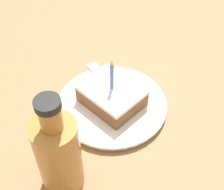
{
  "coord_description": "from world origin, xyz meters",
  "views": [
    {
      "loc": [
        0.29,
        0.33,
        0.5
      ],
      "look_at": [
        -0.03,
        0.03,
        0.04
      ],
      "focal_mm": 50.0,
      "sensor_mm": 36.0,
      "label": 1
    }
  ],
  "objects_px": {
    "fork": "(109,81)",
    "bottle": "(59,154)",
    "plate": "(112,104)",
    "cake_slice": "(112,95)"
  },
  "relations": [
    {
      "from": "cake_slice",
      "to": "fork",
      "type": "distance_m",
      "value": 0.07
    },
    {
      "from": "fork",
      "to": "bottle",
      "type": "relative_size",
      "value": 0.84
    },
    {
      "from": "cake_slice",
      "to": "bottle",
      "type": "relative_size",
      "value": 0.58
    },
    {
      "from": "fork",
      "to": "plate",
      "type": "bearing_deg",
      "value": 50.2
    },
    {
      "from": "plate",
      "to": "fork",
      "type": "distance_m",
      "value": 0.06
    },
    {
      "from": "bottle",
      "to": "cake_slice",
      "type": "bearing_deg",
      "value": -161.91
    },
    {
      "from": "fork",
      "to": "bottle",
      "type": "distance_m",
      "value": 0.25
    },
    {
      "from": "plate",
      "to": "cake_slice",
      "type": "xyz_separation_m",
      "value": [
        0.0,
        0.0,
        0.03
      ]
    },
    {
      "from": "fork",
      "to": "bottle",
      "type": "xyz_separation_m",
      "value": [
        0.22,
        0.11,
        0.06
      ]
    },
    {
      "from": "bottle",
      "to": "fork",
      "type": "bearing_deg",
      "value": -154.19
    }
  ]
}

